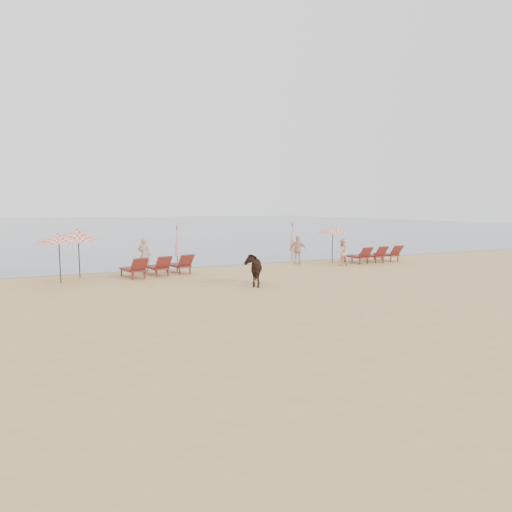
{
  "coord_description": "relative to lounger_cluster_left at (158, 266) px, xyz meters",
  "views": [
    {
      "loc": [
        -7.91,
        -12.54,
        3.27
      ],
      "look_at": [
        0.0,
        5.0,
        1.1
      ],
      "focal_mm": 30.0,
      "sensor_mm": 36.0,
      "label": 1
    }
  ],
  "objects": [
    {
      "name": "ground",
      "position": [
        3.8,
        -8.06,
        -0.47
      ],
      "size": [
        120.0,
        120.0,
        0.0
      ],
      "primitive_type": "plane",
      "color": "tan",
      "rests_on": "ground"
    },
    {
      "name": "sea",
      "position": [
        3.8,
        71.94,
        -0.47
      ],
      "size": [
        160.0,
        140.0,
        0.06
      ],
      "primitive_type": "cube",
      "color": "#51606B",
      "rests_on": "ground"
    },
    {
      "name": "lounger_cluster_left",
      "position": [
        0.0,
        0.0,
        0.0
      ],
      "size": [
        3.45,
        2.52,
        0.68
      ],
      "rotation": [
        0.0,
        0.0,
        0.24
      ],
      "color": "maroon",
      "rests_on": "ground"
    },
    {
      "name": "lounger_cluster_right",
      "position": [
        12.95,
        -0.17,
        0.01
      ],
      "size": [
        3.26,
        2.05,
        0.69
      ],
      "rotation": [
        0.0,
        0.0,
        0.06
      ],
      "color": "maroon",
      "rests_on": "ground"
    },
    {
      "name": "umbrella_open_left_a",
      "position": [
        -4.31,
        -0.29,
        1.5
      ],
      "size": [
        1.93,
        1.93,
        2.2
      ],
      "rotation": [
        0.0,
        0.0,
        -0.04
      ],
      "color": "black",
      "rests_on": "ground"
    },
    {
      "name": "umbrella_open_left_b",
      "position": [
        -3.5,
        0.92,
        1.59
      ],
      "size": [
        1.87,
        1.9,
        2.38
      ],
      "rotation": [
        0.0,
        0.0,
        -0.03
      ],
      "color": "black",
      "rests_on": "ground"
    },
    {
      "name": "umbrella_open_right",
      "position": [
        10.48,
        0.66,
        1.51
      ],
      "size": [
        1.81,
        1.81,
        2.21
      ],
      "rotation": [
        0.0,
        0.0,
        0.42
      ],
      "color": "black",
      "rests_on": "ground"
    },
    {
      "name": "umbrella_closed_left",
      "position": [
        1.72,
        3.18,
        0.95
      ],
      "size": [
        0.28,
        0.28,
        2.31
      ],
      "rotation": [
        0.0,
        0.0,
        0.03
      ],
      "color": "black",
      "rests_on": "ground"
    },
    {
      "name": "umbrella_closed_right",
      "position": [
        8.98,
        2.88,
        0.98
      ],
      "size": [
        0.29,
        0.29,
        2.37
      ],
      "rotation": [
        0.0,
        0.0,
        -0.13
      ],
      "color": "black",
      "rests_on": "ground"
    },
    {
      "name": "cow",
      "position": [
        3.1,
        -4.3,
        0.24
      ],
      "size": [
        1.33,
        1.86,
        1.43
      ],
      "primitive_type": "imported",
      "rotation": [
        0.0,
        0.0,
        -0.37
      ],
      "color": "black",
      "rests_on": "ground"
    },
    {
      "name": "beachgoer_left",
      "position": [
        -0.42,
        1.39,
        0.42
      ],
      "size": [
        0.78,
        0.71,
        1.79
      ],
      "primitive_type": "imported",
      "rotation": [
        0.0,
        0.0,
        2.58
      ],
      "color": "tan",
      "rests_on": "ground"
    },
    {
      "name": "beachgoer_right_a",
      "position": [
        10.29,
        -0.57,
        0.28
      ],
      "size": [
        0.74,
        0.58,
        1.51
      ],
      "primitive_type": "imported",
      "rotation": [
        0.0,
        0.0,
        3.15
      ],
      "color": "#DEB28B",
      "rests_on": "ground"
    },
    {
      "name": "beachgoer_right_b",
      "position": [
        8.29,
        0.95,
        0.36
      ],
      "size": [
        1.05,
        0.81,
        1.66
      ],
      "primitive_type": "imported",
      "rotation": [
        0.0,
        0.0,
        2.65
      ],
      "color": "#DAA488",
      "rests_on": "ground"
    }
  ]
}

